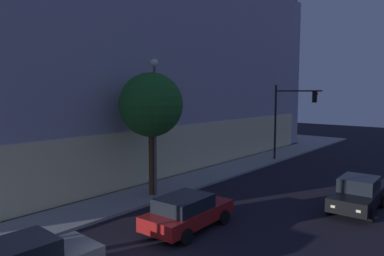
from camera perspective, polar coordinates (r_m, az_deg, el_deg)
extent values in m
cube|color=#4C4C51|center=(38.81, -16.58, -3.29)|extent=(36.79, 30.72, 0.15)
cube|color=#F5E9AB|center=(27.46, 0.91, -2.90)|extent=(32.75, 0.60, 3.49)
cube|color=#A69FB5|center=(38.40, -16.93, 8.55)|extent=(36.39, 30.32, 15.81)
cylinder|color=black|center=(32.03, 13.22, 0.91)|extent=(0.18, 0.18, 6.50)
cylinder|color=black|center=(31.25, 16.68, 5.72)|extent=(0.44, 3.91, 0.12)
cube|color=black|center=(30.84, 19.08, 4.72)|extent=(0.35, 0.35, 0.90)
sphere|color=red|center=(30.79, 19.42, 5.23)|extent=(0.18, 0.18, 0.18)
cylinder|color=#575757|center=(20.17, -5.96, -0.54)|extent=(0.16, 0.16, 7.36)
sphere|color=#F9EFC6|center=(20.11, -6.08, 10.37)|extent=(0.44, 0.44, 0.44)
cylinder|color=#4B3C1E|center=(20.61, -6.50, -5.53)|extent=(0.33, 0.33, 3.73)
sphere|color=#226423|center=(20.22, -6.61, 3.74)|extent=(3.65, 3.65, 3.65)
cube|color=black|center=(12.16, -26.04, -17.41)|extent=(1.99, 1.73, 0.64)
cube|color=#F9F4CC|center=(13.83, -17.57, -17.25)|extent=(0.13, 0.20, 0.12)
cube|color=#F9F4CC|center=(12.96, -14.87, -18.80)|extent=(0.13, 0.20, 0.12)
cube|color=maroon|center=(16.21, -0.55, -13.70)|extent=(4.59, 2.13, 0.62)
cube|color=black|center=(15.76, -1.33, -11.94)|extent=(2.44, 1.84, 0.59)
cube|color=#F9F4CC|center=(18.22, 2.32, -11.48)|extent=(0.13, 0.20, 0.12)
cube|color=#F9F4CC|center=(17.61, 5.49, -12.12)|extent=(0.13, 0.20, 0.12)
cylinder|color=black|center=(17.91, -0.24, -12.82)|extent=(0.67, 0.27, 0.66)
cylinder|color=black|center=(16.87, 5.14, -14.05)|extent=(0.67, 0.27, 0.66)
cylinder|color=black|center=(15.92, -6.62, -15.30)|extent=(0.67, 0.27, 0.66)
cylinder|color=black|center=(14.74, -0.94, -17.05)|extent=(0.67, 0.27, 0.66)
cube|color=black|center=(20.31, 24.93, -10.15)|extent=(4.37, 2.02, 0.66)
cube|color=black|center=(20.44, 25.21, -8.10)|extent=(2.15, 1.75, 0.68)
cube|color=#F9F4CC|center=(18.22, 25.16, -11.97)|extent=(0.13, 0.20, 0.12)
cube|color=#F9F4CC|center=(18.48, 21.71, -11.58)|extent=(0.13, 0.20, 0.12)
cylinder|color=black|center=(18.97, 26.77, -12.39)|extent=(0.66, 0.26, 0.65)
cylinder|color=black|center=(19.38, 21.23, -11.78)|extent=(0.66, 0.26, 0.65)
cylinder|color=black|center=(21.49, 28.16, -10.34)|extent=(0.66, 0.26, 0.65)
cylinder|color=black|center=(21.85, 23.27, -9.86)|extent=(0.66, 0.26, 0.65)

